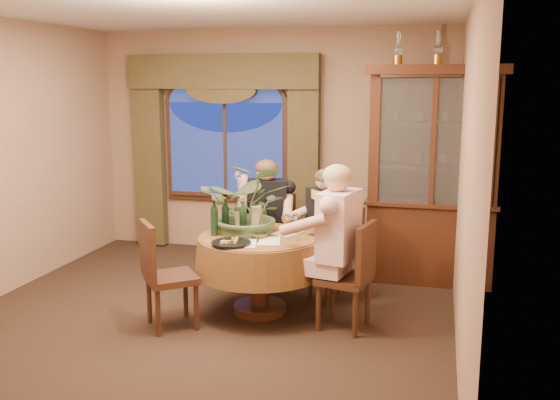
% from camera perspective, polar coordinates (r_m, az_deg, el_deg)
% --- Properties ---
extents(floor, '(5.00, 5.00, 0.00)m').
position_cam_1_polar(floor, '(5.87, -7.18, -10.96)').
color(floor, black).
rests_on(floor, ground).
extents(wall_back, '(4.50, 0.00, 4.50)m').
position_cam_1_polar(wall_back, '(7.86, -0.70, 5.23)').
color(wall_back, '#97725A').
rests_on(wall_back, ground).
extents(wall_right, '(0.00, 5.00, 5.00)m').
position_cam_1_polar(wall_right, '(5.12, 16.57, 1.71)').
color(wall_right, '#97725A').
rests_on(wall_right, ground).
extents(ceiling, '(5.00, 5.00, 0.00)m').
position_cam_1_polar(ceiling, '(5.49, -7.90, 17.32)').
color(ceiling, white).
rests_on(ceiling, wall_back).
extents(window, '(1.62, 0.10, 1.32)m').
position_cam_1_polar(window, '(7.99, -5.00, 4.56)').
color(window, navy).
rests_on(window, wall_back).
extents(arched_transom, '(1.60, 0.06, 0.44)m').
position_cam_1_polar(arched_transom, '(7.94, -5.10, 10.16)').
color(arched_transom, navy).
rests_on(arched_transom, wall_back).
extents(drapery_left, '(0.38, 0.14, 2.32)m').
position_cam_1_polar(drapery_left, '(8.35, -11.80, 3.82)').
color(drapery_left, '#3E371D').
rests_on(drapery_left, floor).
extents(drapery_right, '(0.38, 0.14, 2.32)m').
position_cam_1_polar(drapery_right, '(7.67, 2.17, 3.43)').
color(drapery_right, '#3E371D').
rests_on(drapery_right, floor).
extents(swag_valance, '(2.45, 0.16, 0.42)m').
position_cam_1_polar(swag_valance, '(7.86, -5.32, 11.61)').
color(swag_valance, '#3E371D').
rests_on(swag_valance, wall_back).
extents(dining_table, '(1.62, 1.62, 0.75)m').
position_cam_1_polar(dining_table, '(5.93, -1.89, -6.81)').
color(dining_table, brown).
rests_on(dining_table, floor).
extents(china_cabinet, '(1.44, 0.57, 2.34)m').
position_cam_1_polar(china_cabinet, '(6.88, 13.72, 2.15)').
color(china_cabinet, '#341A11').
rests_on(china_cabinet, floor).
extents(oil_lamp_left, '(0.11, 0.11, 0.34)m').
position_cam_1_polar(oil_lamp_left, '(6.83, 10.73, 13.48)').
color(oil_lamp_left, '#A5722D').
rests_on(oil_lamp_left, china_cabinet).
extents(oil_lamp_center, '(0.11, 0.11, 0.34)m').
position_cam_1_polar(oil_lamp_center, '(6.81, 14.24, 13.34)').
color(oil_lamp_center, '#A5722D').
rests_on(oil_lamp_center, china_cabinet).
extents(oil_lamp_right, '(0.11, 0.11, 0.34)m').
position_cam_1_polar(oil_lamp_right, '(6.82, 17.75, 13.16)').
color(oil_lamp_right, '#A5722D').
rests_on(oil_lamp_right, china_cabinet).
extents(chair_right, '(0.50, 0.50, 0.96)m').
position_cam_1_polar(chair_right, '(5.57, 5.86, -6.92)').
color(chair_right, black).
rests_on(chair_right, floor).
extents(chair_back_right, '(0.59, 0.59, 0.96)m').
position_cam_1_polar(chair_back_right, '(6.25, 4.94, -4.89)').
color(chair_back_right, black).
rests_on(chair_back_right, floor).
extents(chair_back, '(0.46, 0.46, 0.96)m').
position_cam_1_polar(chair_back, '(6.71, -0.55, -3.75)').
color(chair_back, black).
rests_on(chair_back, floor).
extents(chair_front_left, '(0.59, 0.59, 0.96)m').
position_cam_1_polar(chair_front_left, '(5.64, -9.90, -6.77)').
color(chair_front_left, black).
rests_on(chair_front_left, floor).
extents(person_pink, '(0.58, 0.62, 1.47)m').
position_cam_1_polar(person_pink, '(5.51, 5.37, -4.32)').
color(person_pink, beige).
rests_on(person_pink, floor).
extents(person_back, '(0.57, 0.53, 1.37)m').
position_cam_1_polar(person_back, '(6.63, -1.21, -2.11)').
color(person_back, black).
rests_on(person_back, floor).
extents(person_scarf, '(0.65, 0.65, 1.33)m').
position_cam_1_polar(person_scarf, '(6.26, 4.30, -3.11)').
color(person_scarf, black).
rests_on(person_scarf, floor).
extents(stoneware_vase, '(0.14, 0.14, 0.26)m').
position_cam_1_polar(stoneware_vase, '(5.91, -2.20, -1.80)').
color(stoneware_vase, '#998867').
rests_on(stoneware_vase, dining_table).
extents(centerpiece_plant, '(0.87, 0.97, 0.75)m').
position_cam_1_polar(centerpiece_plant, '(5.85, -2.77, 2.53)').
color(centerpiece_plant, '#455E39').
rests_on(centerpiece_plant, dining_table).
extents(olive_bowl, '(0.14, 0.14, 0.04)m').
position_cam_1_polar(olive_bowl, '(5.74, -1.89, -3.27)').
color(olive_bowl, brown).
rests_on(olive_bowl, dining_table).
extents(cheese_platter, '(0.35, 0.35, 0.02)m').
position_cam_1_polar(cheese_platter, '(5.53, -4.48, -3.95)').
color(cheese_platter, black).
rests_on(cheese_platter, dining_table).
extents(wine_bottle_0, '(0.07, 0.07, 0.33)m').
position_cam_1_polar(wine_bottle_0, '(5.98, -5.07, -1.32)').
color(wine_bottle_0, tan).
rests_on(wine_bottle_0, dining_table).
extents(wine_bottle_1, '(0.07, 0.07, 0.33)m').
position_cam_1_polar(wine_bottle_1, '(6.03, -3.77, -1.21)').
color(wine_bottle_1, black).
rests_on(wine_bottle_1, dining_table).
extents(wine_bottle_2, '(0.07, 0.07, 0.33)m').
position_cam_1_polar(wine_bottle_2, '(5.80, -3.39, -1.70)').
color(wine_bottle_2, black).
rests_on(wine_bottle_2, dining_table).
extents(wine_bottle_3, '(0.07, 0.07, 0.33)m').
position_cam_1_polar(wine_bottle_3, '(5.93, -3.79, -1.42)').
color(wine_bottle_3, tan).
rests_on(wine_bottle_3, dining_table).
extents(wine_bottle_4, '(0.07, 0.07, 0.33)m').
position_cam_1_polar(wine_bottle_4, '(5.90, -5.01, -1.50)').
color(wine_bottle_4, black).
rests_on(wine_bottle_4, dining_table).
extents(wine_bottle_5, '(0.07, 0.07, 0.33)m').
position_cam_1_polar(wine_bottle_5, '(5.84, -6.03, -1.65)').
color(wine_bottle_5, black).
rests_on(wine_bottle_5, dining_table).
extents(tasting_paper_0, '(0.28, 0.34, 0.00)m').
position_cam_1_polar(tasting_paper_0, '(5.62, -1.08, -3.77)').
color(tasting_paper_0, white).
rests_on(tasting_paper_0, dining_table).
extents(tasting_paper_1, '(0.31, 0.36, 0.00)m').
position_cam_1_polar(tasting_paper_1, '(5.92, 0.65, -3.01)').
color(tasting_paper_1, white).
rests_on(tasting_paper_1, dining_table).
extents(tasting_paper_2, '(0.25, 0.33, 0.00)m').
position_cam_1_polar(tasting_paper_2, '(5.55, -3.18, -3.96)').
color(tasting_paper_2, white).
rests_on(tasting_paper_2, dining_table).
extents(wine_glass_person_pink, '(0.07, 0.07, 0.18)m').
position_cam_1_polar(wine_glass_person_pink, '(5.63, 1.69, -2.85)').
color(wine_glass_person_pink, silver).
rests_on(wine_glass_person_pink, dining_table).
extents(wine_glass_person_back, '(0.07, 0.07, 0.18)m').
position_cam_1_polar(wine_glass_person_back, '(6.19, -1.55, -1.57)').
color(wine_glass_person_back, silver).
rests_on(wine_glass_person_back, dining_table).
extents(wine_glass_person_scarf, '(0.07, 0.07, 0.18)m').
position_cam_1_polar(wine_glass_person_scarf, '(6.01, 1.41, -1.96)').
color(wine_glass_person_scarf, silver).
rests_on(wine_glass_person_scarf, dining_table).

